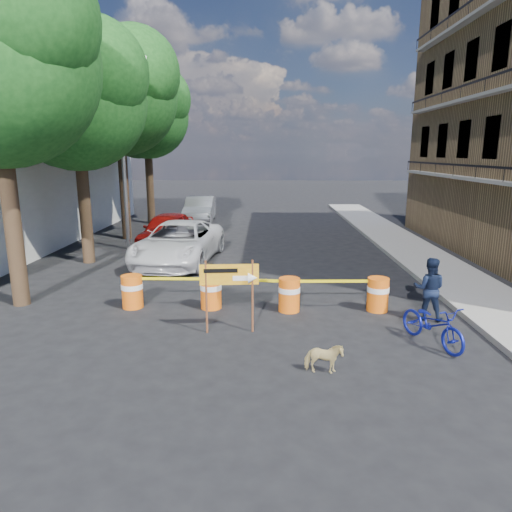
{
  "coord_description": "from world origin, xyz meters",
  "views": [
    {
      "loc": [
        -0.07,
        -9.96,
        4.13
      ],
      "look_at": [
        -0.29,
        2.47,
        1.3
      ],
      "focal_mm": 32.0,
      "sensor_mm": 36.0,
      "label": 1
    }
  ],
  "objects_px": {
    "barrel_mid_right": "(289,294)",
    "sedan_silver": "(200,210)",
    "detour_sign": "(237,280)",
    "pedestrian": "(429,289)",
    "dog": "(324,358)",
    "sedan_red": "(167,230)",
    "bicycle": "(434,305)",
    "barrel_far_right": "(378,294)",
    "barrel_far_left": "(132,291)",
    "barrel_mid_left": "(211,291)",
    "suv_white": "(179,243)"
  },
  "relations": [
    {
      "from": "barrel_mid_right",
      "to": "sedan_red",
      "type": "height_order",
      "value": "sedan_red"
    },
    {
      "from": "bicycle",
      "to": "sedan_red",
      "type": "distance_m",
      "value": 13.23
    },
    {
      "from": "barrel_mid_left",
      "to": "bicycle",
      "type": "bearing_deg",
      "value": -24.46
    },
    {
      "from": "dog",
      "to": "suv_white",
      "type": "xyz_separation_m",
      "value": [
        -4.39,
        8.94,
        0.47
      ]
    },
    {
      "from": "bicycle",
      "to": "sedan_silver",
      "type": "height_order",
      "value": "bicycle"
    },
    {
      "from": "barrel_far_left",
      "to": "detour_sign",
      "type": "relative_size",
      "value": 0.52
    },
    {
      "from": "barrel_far_left",
      "to": "barrel_far_right",
      "type": "bearing_deg",
      "value": -1.2
    },
    {
      "from": "detour_sign",
      "to": "pedestrian",
      "type": "bearing_deg",
      "value": 6.74
    },
    {
      "from": "suv_white",
      "to": "barrel_mid_left",
      "type": "bearing_deg",
      "value": -64.82
    },
    {
      "from": "barrel_mid_right",
      "to": "suv_white",
      "type": "bearing_deg",
      "value": 125.86
    },
    {
      "from": "barrel_far_left",
      "to": "sedan_silver",
      "type": "relative_size",
      "value": 0.19
    },
    {
      "from": "barrel_far_right",
      "to": "bicycle",
      "type": "relative_size",
      "value": 0.49
    },
    {
      "from": "barrel_far_left",
      "to": "sedan_red",
      "type": "distance_m",
      "value": 8.23
    },
    {
      "from": "barrel_far_right",
      "to": "pedestrian",
      "type": "relative_size",
      "value": 0.56
    },
    {
      "from": "barrel_far_right",
      "to": "sedan_silver",
      "type": "height_order",
      "value": "sedan_silver"
    },
    {
      "from": "bicycle",
      "to": "pedestrian",
      "type": "bearing_deg",
      "value": 50.12
    },
    {
      "from": "barrel_far_right",
      "to": "bicycle",
      "type": "bearing_deg",
      "value": -73.37
    },
    {
      "from": "barrel_far_left",
      "to": "sedan_silver",
      "type": "bearing_deg",
      "value": 91.13
    },
    {
      "from": "detour_sign",
      "to": "suv_white",
      "type": "distance_m",
      "value": 7.42
    },
    {
      "from": "barrel_mid_right",
      "to": "barrel_far_right",
      "type": "relative_size",
      "value": 1.0
    },
    {
      "from": "bicycle",
      "to": "suv_white",
      "type": "xyz_separation_m",
      "value": [
        -6.93,
        7.55,
        -0.13
      ]
    },
    {
      "from": "pedestrian",
      "to": "suv_white",
      "type": "distance_m",
      "value": 9.5
    },
    {
      "from": "barrel_far_right",
      "to": "suv_white",
      "type": "distance_m",
      "value": 8.25
    },
    {
      "from": "dog",
      "to": "detour_sign",
      "type": "bearing_deg",
      "value": 46.4
    },
    {
      "from": "dog",
      "to": "sedan_red",
      "type": "xyz_separation_m",
      "value": [
        -5.46,
        11.92,
        0.46
      ]
    },
    {
      "from": "barrel_far_left",
      "to": "dog",
      "type": "distance_m",
      "value": 6.01
    },
    {
      "from": "barrel_mid_right",
      "to": "suv_white",
      "type": "distance_m",
      "value": 6.69
    },
    {
      "from": "pedestrian",
      "to": "bicycle",
      "type": "distance_m",
      "value": 1.65
    },
    {
      "from": "barrel_mid_right",
      "to": "sedan_silver",
      "type": "bearing_deg",
      "value": 106.08
    },
    {
      "from": "barrel_mid_right",
      "to": "barrel_far_right",
      "type": "bearing_deg",
      "value": 1.7
    },
    {
      "from": "suv_white",
      "to": "barrel_far_right",
      "type": "bearing_deg",
      "value": -34.45
    },
    {
      "from": "detour_sign",
      "to": "sedan_red",
      "type": "height_order",
      "value": "detour_sign"
    },
    {
      "from": "bicycle",
      "to": "barrel_mid_left",
      "type": "bearing_deg",
      "value": 131.65
    },
    {
      "from": "barrel_mid_left",
      "to": "barrel_mid_right",
      "type": "height_order",
      "value": "same"
    },
    {
      "from": "barrel_far_left",
      "to": "pedestrian",
      "type": "relative_size",
      "value": 0.56
    },
    {
      "from": "barrel_mid_right",
      "to": "sedan_silver",
      "type": "height_order",
      "value": "sedan_silver"
    },
    {
      "from": "barrel_far_left",
      "to": "sedan_silver",
      "type": "distance_m",
      "value": 15.58
    },
    {
      "from": "barrel_mid_left",
      "to": "barrel_far_right",
      "type": "distance_m",
      "value": 4.46
    },
    {
      "from": "barrel_mid_right",
      "to": "bicycle",
      "type": "xyz_separation_m",
      "value": [
        3.01,
        -2.13,
        0.44
      ]
    },
    {
      "from": "detour_sign",
      "to": "suv_white",
      "type": "xyz_separation_m",
      "value": [
        -2.62,
        6.92,
        -0.49
      ]
    },
    {
      "from": "barrel_mid_right",
      "to": "bicycle",
      "type": "height_order",
      "value": "bicycle"
    },
    {
      "from": "barrel_mid_right",
      "to": "bicycle",
      "type": "bearing_deg",
      "value": -35.32
    },
    {
      "from": "pedestrian",
      "to": "suv_white",
      "type": "relative_size",
      "value": 0.28
    },
    {
      "from": "dog",
      "to": "sedan_red",
      "type": "relative_size",
      "value": 0.16
    },
    {
      "from": "barrel_mid_right",
      "to": "sedan_silver",
      "type": "xyz_separation_m",
      "value": [
        -4.55,
        15.78,
        0.3
      ]
    },
    {
      "from": "barrel_mid_right",
      "to": "sedan_red",
      "type": "bearing_deg",
      "value": 120.69
    },
    {
      "from": "sedan_red",
      "to": "dog",
      "type": "bearing_deg",
      "value": -59.92
    },
    {
      "from": "dog",
      "to": "sedan_red",
      "type": "height_order",
      "value": "sedan_red"
    },
    {
      "from": "barrel_far_left",
      "to": "barrel_mid_left",
      "type": "relative_size",
      "value": 1.0
    },
    {
      "from": "barrel_far_left",
      "to": "pedestrian",
      "type": "bearing_deg",
      "value": -5.61
    }
  ]
}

